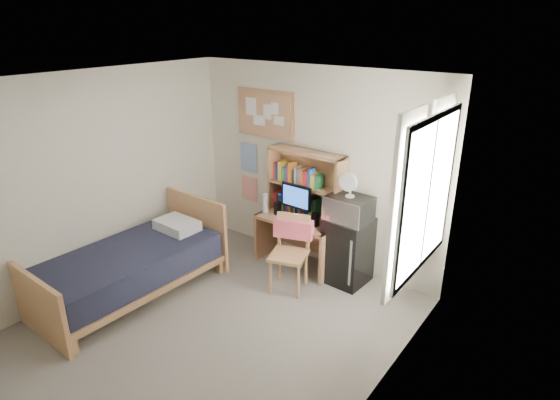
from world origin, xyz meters
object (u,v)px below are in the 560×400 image
Objects in this scene: bulletin_board at (266,114)px; mini_fridge at (348,250)px; microwave at (349,208)px; desk at (298,242)px; desk_chair at (289,255)px; speaker_right at (315,220)px; speaker_left at (278,208)px; bed at (130,273)px; monitor at (296,203)px; desk_fan at (351,186)px.

bulletin_board reaches higher than mini_fridge.
microwave is (1.47, -0.27, -0.92)m from bulletin_board.
desk is 2.13× the size of microwave.
desk_chair is 5.24× the size of speaker_right.
desk_chair is 5.22× the size of speaker_left.
bed is (-1.46, -1.21, -0.18)m from desk_chair.
speaker_left is (-0.54, 0.51, 0.30)m from desk_chair.
desk_chair is 0.44× the size of bed.
bed is at bearing -133.83° from microwave.
speaker_right is at bearing -11.31° from desk.
bulletin_board reaches higher than microwave.
monitor is (-0.24, 0.50, 0.45)m from desk_chair.
bulletin_board is at bearing 163.09° from speaker_right.
bulletin_board is 2.11m from mini_fridge.
desk_chair is (0.24, -0.56, 0.13)m from desk.
monitor is at bearing -24.79° from bulletin_board.
microwave is (0.72, 0.07, 0.08)m from monitor.
desk is 0.53m from speaker_right.
desk_fan reaches higher than speaker_right.
desk_chair reaches higher than mini_fridge.
desk_fan is at bearing 32.12° from desk_chair.
bulletin_board reaches higher than desk.
monitor is 0.33m from speaker_left.
mini_fridge is at bearing -9.82° from bulletin_board.
bulletin_board is 1.84× the size of microwave.
monitor is at bearing -170.90° from desk_fan.
speaker_left is (0.92, 1.72, 0.48)m from bed.
microwave is (1.02, 0.06, 0.23)m from speaker_left.
bulletin_board is 1.30m from monitor.
desk is 6.08× the size of speaker_right.
bulletin_board is 3.41× the size of desk_fan.
bulletin_board is 1.75m from microwave.
bulletin_board is 1.28m from speaker_left.
speaker_right is (0.30, -0.01, -0.15)m from monitor.
desk_fan reaches higher than speaker_left.
desk_chair is at bearing -94.95° from speaker_right.
bulletin_board reaches higher than speaker_left.
speaker_left is at bearing -180.00° from speaker_right.
microwave is at bearing -10.58° from bulletin_board.
mini_fridge is at bearing 45.42° from bed.
desk_fan reaches higher than desk_chair.
speaker_left is at bearing -36.96° from bulletin_board.
bulletin_board is 2.00× the size of monitor.
microwave reaches higher than mini_fridge.
microwave is (0.72, 0.01, 0.66)m from desk.
bulletin_board is 1.00× the size of desk_chair.
mini_fridge is 1.67× the size of microwave.
desk_fan is at bearing 2.59° from desk.
bed is 4.14× the size of microwave.
bulletin_board is at bearing 121.21° from desk_chair.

